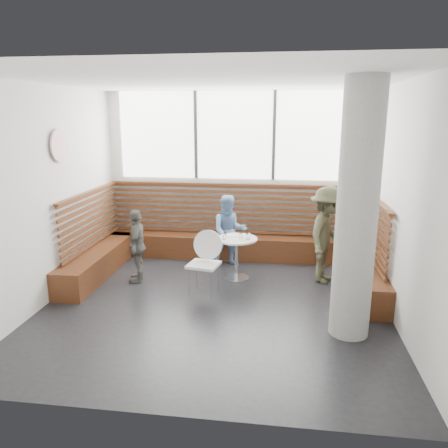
# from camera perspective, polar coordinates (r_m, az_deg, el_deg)

# --- Properties ---
(room) EXTENTS (5.00, 5.00, 3.20)m
(room) POSITION_cam_1_polar(r_m,az_deg,el_deg) (6.13, -1.27, 3.23)
(room) COLOR silver
(room) RESTS_ON ground
(booth) EXTENTS (5.00, 2.50, 1.44)m
(booth) POSITION_cam_1_polar(r_m,az_deg,el_deg) (8.12, 0.74, -2.75)
(booth) COLOR #452311
(booth) RESTS_ON ground
(concrete_column) EXTENTS (0.50, 0.50, 3.20)m
(concrete_column) POSITION_cam_1_polar(r_m,az_deg,el_deg) (5.54, 16.98, 1.43)
(concrete_column) COLOR gray
(concrete_column) RESTS_ON ground
(wall_art) EXTENTS (0.03, 0.50, 0.50)m
(wall_art) POSITION_cam_1_polar(r_m,az_deg,el_deg) (7.21, -20.74, 9.56)
(wall_art) COLOR white
(wall_art) RESTS_ON room
(cafe_table) EXTENTS (0.71, 0.71, 0.73)m
(cafe_table) POSITION_cam_1_polar(r_m,az_deg,el_deg) (7.45, 1.65, -3.38)
(cafe_table) COLOR silver
(cafe_table) RESTS_ON ground
(cafe_chair) EXTENTS (0.48, 0.47, 1.00)m
(cafe_chair) POSITION_cam_1_polar(r_m,az_deg,el_deg) (6.86, -2.57, -4.36)
(cafe_chair) COLOR white
(cafe_chair) RESTS_ON ground
(adult_man) EXTENTS (0.95, 1.20, 1.63)m
(adult_man) POSITION_cam_1_polar(r_m,az_deg,el_deg) (7.45, 13.29, -1.41)
(adult_man) COLOR #3D3E29
(adult_man) RESTS_ON ground
(child_back) EXTENTS (0.75, 0.64, 1.34)m
(child_back) POSITION_cam_1_polar(r_m,az_deg,el_deg) (8.05, 0.69, -0.95)
(child_back) COLOR #7399C8
(child_back) RESTS_ON ground
(child_left) EXTENTS (0.42, 0.77, 1.24)m
(child_left) POSITION_cam_1_polar(r_m,az_deg,el_deg) (7.48, -11.29, -2.79)
(child_left) COLOR #605E57
(child_left) RESTS_ON ground
(plate_near) EXTENTS (0.21, 0.21, 0.01)m
(plate_near) POSITION_cam_1_polar(r_m,az_deg,el_deg) (7.53, 0.90, -1.49)
(plate_near) COLOR white
(plate_near) RESTS_ON cafe_table
(plate_far) EXTENTS (0.19, 0.19, 0.01)m
(plate_far) POSITION_cam_1_polar(r_m,az_deg,el_deg) (7.50, 2.54, -1.58)
(plate_far) COLOR white
(plate_far) RESTS_ON cafe_table
(glass_left) EXTENTS (0.06, 0.06, 0.10)m
(glass_left) POSITION_cam_1_polar(r_m,az_deg,el_deg) (7.33, 0.05, -1.59)
(glass_left) COLOR white
(glass_left) RESTS_ON cafe_table
(glass_mid) EXTENTS (0.07, 0.07, 0.11)m
(glass_mid) POSITION_cam_1_polar(r_m,az_deg,el_deg) (7.28, 2.22, -1.64)
(glass_mid) COLOR white
(glass_mid) RESTS_ON cafe_table
(glass_right) EXTENTS (0.07, 0.07, 0.11)m
(glass_right) POSITION_cam_1_polar(r_m,az_deg,el_deg) (7.33, 3.16, -1.53)
(glass_right) COLOR white
(glass_right) RESTS_ON cafe_table
(menu_card) EXTENTS (0.20, 0.15, 0.00)m
(menu_card) POSITION_cam_1_polar(r_m,az_deg,el_deg) (7.24, 2.13, -2.19)
(menu_card) COLOR #A5C64C
(menu_card) RESTS_ON cafe_table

